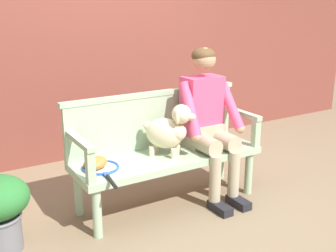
{
  "coord_description": "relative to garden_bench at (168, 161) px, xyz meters",
  "views": [
    {
      "loc": [
        -1.74,
        -2.89,
        1.72
      ],
      "look_at": [
        0.0,
        0.0,
        0.7
      ],
      "focal_mm": 45.42,
      "sensor_mm": 36.0,
      "label": 1
    }
  ],
  "objects": [
    {
      "name": "bench_armrest_right_end",
      "position": [
        0.77,
        -0.09,
        0.26
      ],
      "size": [
        0.06,
        0.53,
        0.28
      ],
      "color": "#9EB793",
      "rests_on": "garden_bench"
    },
    {
      "name": "baseball_glove",
      "position": [
        -0.64,
        0.02,
        0.1
      ],
      "size": [
        0.28,
        0.27,
        0.09
      ],
      "primitive_type": "ellipsoid",
      "rotation": [
        0.0,
        0.0,
        0.68
      ],
      "color": "#9E6B2D",
      "rests_on": "garden_bench"
    },
    {
      "name": "dog_on_bench",
      "position": [
        -0.01,
        -0.03,
        0.28
      ],
      "size": [
        0.38,
        0.41,
        0.45
      ],
      "color": "beige",
      "rests_on": "garden_bench"
    },
    {
      "name": "person_seated",
      "position": [
        0.39,
        -0.02,
        0.33
      ],
      "size": [
        0.56,
        0.66,
        1.32
      ],
      "color": "black",
      "rests_on": "ground"
    },
    {
      "name": "tennis_racket",
      "position": [
        -0.61,
        -0.02,
        0.07
      ],
      "size": [
        0.33,
        0.58,
        0.03
      ],
      "color": "blue",
      "rests_on": "garden_bench"
    },
    {
      "name": "bench_backrest",
      "position": [
        0.0,
        0.23,
        0.31
      ],
      "size": [
        1.67,
        0.06,
        0.5
      ],
      "color": "#9EB793",
      "rests_on": "garden_bench"
    },
    {
      "name": "garden_bench",
      "position": [
        0.0,
        0.0,
        0.0
      ],
      "size": [
        1.63,
        0.53,
        0.45
      ],
      "color": "#9EB793",
      "rests_on": "ground"
    },
    {
      "name": "ground_plane",
      "position": [
        0.0,
        0.0,
        -0.39
      ],
      "size": [
        40.0,
        40.0,
        0.0
      ],
      "primitive_type": "plane",
      "color": "#7A664C"
    },
    {
      "name": "brick_garden_fence",
      "position": [
        0.0,
        1.62,
        0.83
      ],
      "size": [
        8.0,
        0.3,
        2.45
      ],
      "primitive_type": "cube",
      "color": "brown",
      "rests_on": "ground"
    },
    {
      "name": "bench_armrest_left_end",
      "position": [
        -0.77,
        -0.09,
        0.26
      ],
      "size": [
        0.06,
        0.53,
        0.28
      ],
      "color": "#9EB793",
      "rests_on": "garden_bench"
    }
  ]
}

